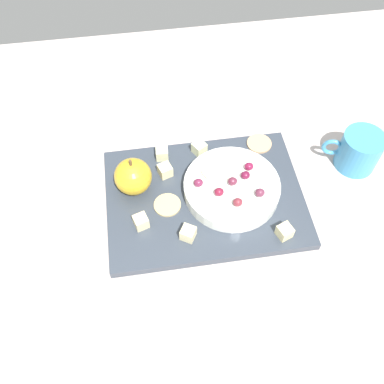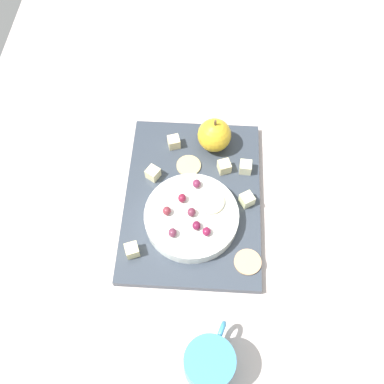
{
  "view_description": "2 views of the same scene",
  "coord_description": "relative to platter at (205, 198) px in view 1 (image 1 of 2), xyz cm",
  "views": [
    {
      "loc": [
        -14.02,
        -46.28,
        72.42
      ],
      "look_at": [
        -7.6,
        -3.69,
        9.82
      ],
      "focal_mm": 40.62,
      "sensor_mm": 36.0,
      "label": 1
    },
    {
      "loc": [
        35.94,
        0.1,
        80.62
      ],
      "look_at": [
        -3.43,
        -2.13,
        10.73
      ],
      "focal_mm": 40.83,
      "sensor_mm": 36.0,
      "label": 2
    }
  ],
  "objects": [
    {
      "name": "platter",
      "position": [
        0.0,
        0.0,
        0.0
      ],
      "size": [
        36.16,
        26.27,
        1.68
      ],
      "primitive_type": "cube",
      "color": "#333B46",
      "rests_on": "table"
    },
    {
      "name": "cheese_cube_2",
      "position": [
        -4.27,
        -8.1,
        2.01
      ],
      "size": [
        3.2,
        3.2,
        2.33
      ],
      "primitive_type": "cube",
      "rotation": [
        0.0,
        0.0,
        1.02
      ],
      "color": "beige",
      "rests_on": "platter"
    },
    {
      "name": "cheese_cube_1",
      "position": [
        -6.74,
        10.24,
        2.01
      ],
      "size": [
        2.47,
        2.47,
        2.33
      ],
      "primitive_type": "cube",
      "rotation": [
        0.0,
        0.0,
        1.51
      ],
      "color": "beige",
      "rests_on": "platter"
    },
    {
      "name": "cheese_cube_5",
      "position": [
        -6.63,
        5.99,
        2.01
      ],
      "size": [
        2.98,
        2.98,
        2.33
      ],
      "primitive_type": "cube",
      "rotation": [
        0.0,
        0.0,
        0.34
      ],
      "color": "beige",
      "rests_on": "platter"
    },
    {
      "name": "grape_0",
      "position": [
        7.6,
        1.13,
        4.08
      ],
      "size": [
        1.71,
        1.54,
        1.42
      ],
      "primitive_type": "ellipsoid",
      "color": "maroon",
      "rests_on": "serving_dish"
    },
    {
      "name": "grape_3",
      "position": [
        4.6,
        0.09,
        4.15
      ],
      "size": [
        1.71,
        1.54,
        1.57
      ],
      "primitive_type": "ellipsoid",
      "color": "#632639",
      "rests_on": "serving_dish"
    },
    {
      "name": "cracker_0",
      "position": [
        12.87,
        10.65,
        1.04
      ],
      "size": [
        4.94,
        4.94,
        0.4
      ],
      "primitive_type": "cylinder",
      "color": "tan",
      "rests_on": "platter"
    },
    {
      "name": "cheese_cube_3",
      "position": [
        12.18,
        -10.23,
        2.01
      ],
      "size": [
        3.0,
        3.0,
        2.33
      ],
      "primitive_type": "cube",
      "rotation": [
        0.0,
        0.0,
        0.36
      ],
      "color": "beige",
      "rests_on": "platter"
    },
    {
      "name": "apple_whole",
      "position": [
        -12.61,
        3.72,
        4.26
      ],
      "size": [
        6.84,
        6.84,
        6.84
      ],
      "primitive_type": "sphere",
      "color": "gold",
      "rests_on": "platter"
    },
    {
      "name": "cracker_1",
      "position": [
        -7.09,
        -1.19,
        1.04
      ],
      "size": [
        4.94,
        4.94,
        0.4
      ],
      "primitive_type": "cylinder",
      "color": "tan",
      "rests_on": "platter"
    },
    {
      "name": "apple_stem",
      "position": [
        -12.61,
        3.72,
        8.28
      ],
      "size": [
        0.5,
        0.5,
        1.2
      ],
      "primitive_type": "cylinder",
      "color": "brown",
      "rests_on": "apple_whole"
    },
    {
      "name": "cup",
      "position": [
        30.7,
        4.35,
        3.04
      ],
      "size": [
        10.86,
        7.92,
        7.75
      ],
      "color": "#3E92C5",
      "rests_on": "table"
    },
    {
      "name": "grape_5",
      "position": [
        4.95,
        -4.46,
        4.14
      ],
      "size": [
        1.71,
        1.54,
        1.55
      ],
      "primitive_type": "ellipsoid",
      "color": "maroon",
      "rests_on": "serving_dish"
    },
    {
      "name": "grape_4",
      "position": [
        9.29,
        -3.05,
        4.14
      ],
      "size": [
        1.71,
        1.54,
        1.55
      ],
      "primitive_type": "ellipsoid",
      "color": "#632A3F",
      "rests_on": "serving_dish"
    },
    {
      "name": "grape_6",
      "position": [
        8.69,
        3.0,
        4.08
      ],
      "size": [
        1.71,
        1.54,
        1.42
      ],
      "primitive_type": "ellipsoid",
      "color": "maroon",
      "rests_on": "serving_dish"
    },
    {
      "name": "apple_slice_0",
      "position": [
        2.45,
        3.5,
        3.67
      ],
      "size": [
        5.13,
        5.13,
        0.6
      ],
      "primitive_type": "cylinder",
      "color": "beige",
      "rests_on": "serving_dish"
    },
    {
      "name": "grape_2",
      "position": [
        -1.12,
        0.71,
        4.13
      ],
      "size": [
        1.71,
        1.54,
        1.53
      ],
      "primitive_type": "ellipsoid",
      "color": "maroon",
      "rests_on": "serving_dish"
    },
    {
      "name": "grape_1",
      "position": [
        2.17,
        -1.83,
        4.13
      ],
      "size": [
        1.71,
        1.54,
        1.53
      ],
      "primitive_type": "ellipsoid",
      "color": "maroon",
      "rests_on": "serving_dish"
    },
    {
      "name": "cheese_cube_0",
      "position": [
        -12.08,
        -4.55,
        2.01
      ],
      "size": [
        2.92,
        2.92,
        2.33
      ],
      "primitive_type": "cube",
      "rotation": [
        0.0,
        0.0,
        0.3
      ],
      "color": "beige",
      "rests_on": "platter"
    },
    {
      "name": "serving_dish",
      "position": [
        4.81,
        0.08,
        2.1
      ],
      "size": [
        17.64,
        17.64,
        2.53
      ],
      "primitive_type": "cylinder",
      "color": "white",
      "rests_on": "platter"
    },
    {
      "name": "table",
      "position": [
        4.99,
        2.21,
        -3.01
      ],
      "size": [
        138.84,
        102.39,
        4.34
      ],
      "primitive_type": "cube",
      "color": "#BBADA6",
      "rests_on": "ground"
    },
    {
      "name": "cheese_cube_4",
      "position": [
        0.64,
        10.46,
        2.01
      ],
      "size": [
        3.2,
        3.2,
        2.33
      ],
      "primitive_type": "cube",
      "rotation": [
        0.0,
        0.0,
        0.55
      ],
      "color": "beige",
      "rests_on": "platter"
    }
  ]
}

